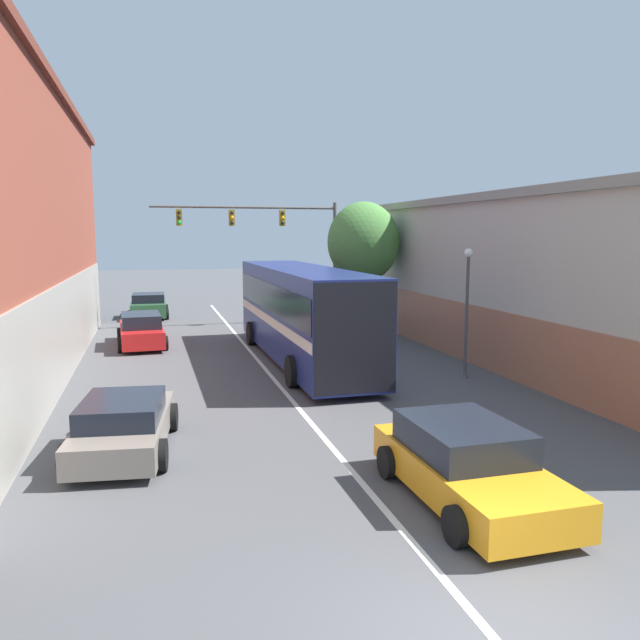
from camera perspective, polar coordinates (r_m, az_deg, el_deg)
The scene contains 10 objects.
lane_center_line at distance 21.50m, azimuth -4.77°, elevation -4.78°, with size 0.14×42.02×0.01m.
building_right_storefront at distance 26.51m, azimuth 22.57°, elevation 4.01°, with size 10.35×25.32×6.14m.
bus at distance 23.06m, azimuth -1.72°, elevation 1.01°, with size 2.88×12.52×3.48m.
hatchback_foreground at distance 11.64m, azimuth 13.27°, elevation -12.72°, with size 2.21×4.49×1.37m.
parked_car_left_near at distance 14.34m, azimuth -17.49°, elevation -9.14°, with size 2.41×4.46×1.22m.
parked_car_left_mid at distance 27.41m, azimuth -16.02°, elevation -0.92°, with size 2.15×4.66×1.40m.
parked_car_left_far at distance 36.72m, azimuth -15.39°, elevation 1.26°, with size 2.20×4.01×1.37m.
traffic_signal_gantry at distance 32.23m, azimuth -4.19°, elevation 7.96°, with size 9.46×0.36×6.33m.
street_lamp at distance 20.77m, azimuth 13.27°, elevation 0.96°, with size 0.28×0.28×4.25m.
street_tree_near at distance 29.00m, azimuth 3.99°, elevation 7.12°, with size 3.35×3.01×6.18m.
Camera 1 is at (-3.72, -5.64, 4.71)m, focal length 35.00 mm.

